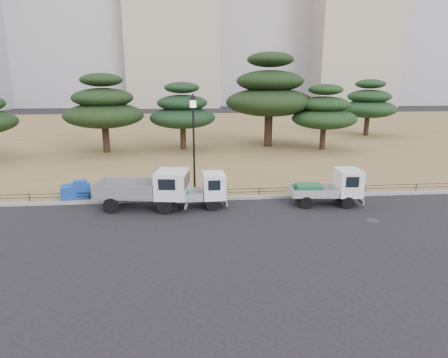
{
  "coord_description": "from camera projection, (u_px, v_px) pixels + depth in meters",
  "views": [
    {
      "loc": [
        -1.75,
        -16.48,
        6.11
      ],
      "look_at": [
        0.0,
        2.0,
        1.3
      ],
      "focal_mm": 30.0,
      "sensor_mm": 36.0,
      "label": 1
    }
  ],
  "objects": [
    {
      "name": "curb",
      "position": [
        223.0,
        198.0,
        20.06
      ],
      "size": [
        120.0,
        0.25,
        0.16
      ],
      "primitive_type": "cube",
      "color": "gray",
      "rests_on": "ground"
    },
    {
      "name": "truck_kei_front",
      "position": [
        198.0,
        191.0,
        18.66
      ],
      "size": [
        3.34,
        1.57,
        1.73
      ],
      "rotation": [
        0.0,
        0.0,
        0.05
      ],
      "color": "black",
      "rests_on": "ground"
    },
    {
      "name": "ground",
      "position": [
        228.0,
        216.0,
        17.57
      ],
      "size": [
        220.0,
        220.0,
        0.0
      ],
      "primitive_type": "plane",
      "color": "black"
    },
    {
      "name": "pipe_fence",
      "position": [
        223.0,
        191.0,
        20.11
      ],
      "size": [
        38.0,
        0.04,
        0.4
      ],
      "color": "black",
      "rests_on": "lawn"
    },
    {
      "name": "truck_kei_rear",
      "position": [
        331.0,
        187.0,
        19.09
      ],
      "size": [
        3.62,
        1.79,
        1.84
      ],
      "rotation": [
        0.0,
        0.0,
        -0.09
      ],
      "color": "black",
      "rests_on": "ground"
    },
    {
      "name": "tarp_pile",
      "position": [
        77.0,
        191.0,
        19.85
      ],
      "size": [
        1.63,
        1.34,
        0.96
      ],
      "rotation": [
        0.0,
        0.0,
        0.22
      ],
      "color": "#1542A5",
      "rests_on": "lawn"
    },
    {
      "name": "pine_east_near",
      "position": [
        324.0,
        112.0,
        33.45
      ],
      "size": [
        5.76,
        5.76,
        5.82
      ],
      "color": "black",
      "rests_on": "lawn"
    },
    {
      "name": "tower_east",
      "position": [
        352.0,
        9.0,
        94.23
      ],
      "size": [
        20.0,
        18.0,
        48.0
      ],
      "primitive_type": "cube",
      "color": "#AAA08C",
      "rests_on": "ground"
    },
    {
      "name": "manhole",
      "position": [
        373.0,
        221.0,
        17.01
      ],
      "size": [
        0.6,
        0.6,
        0.01
      ],
      "primitive_type": "cylinder",
      "color": "#2D2D30",
      "rests_on": "ground"
    },
    {
      "name": "pine_west_near",
      "position": [
        104.0,
        107.0,
        31.86
      ],
      "size": [
        6.73,
        6.73,
        6.73
      ],
      "color": "black",
      "rests_on": "lawn"
    },
    {
      "name": "lawn",
      "position": [
        203.0,
        132.0,
        47.04
      ],
      "size": [
        120.0,
        56.0,
        0.15
      ],
      "primitive_type": "cube",
      "color": "olive",
      "rests_on": "ground"
    },
    {
      "name": "pine_east_far",
      "position": [
        369.0,
        103.0,
        42.38
      ],
      "size": [
        6.28,
        6.28,
        6.31
      ],
      "color": "black",
      "rests_on": "lawn"
    },
    {
      "name": "pine_center_right",
      "position": [
        269.0,
        93.0,
        34.77
      ],
      "size": [
        8.15,
        8.15,
        8.65
      ],
      "color": "black",
      "rests_on": "lawn"
    },
    {
      "name": "truck_large",
      "position": [
        148.0,
        188.0,
        18.42
      ],
      "size": [
        4.65,
        2.37,
        1.94
      ],
      "rotation": [
        0.0,
        0.0,
        -0.15
      ],
      "color": "black",
      "rests_on": "ground"
    },
    {
      "name": "street_lamp",
      "position": [
        194.0,
        130.0,
        19.29
      ],
      "size": [
        0.48,
        0.48,
        5.32
      ],
      "color": "black",
      "rests_on": "lawn"
    },
    {
      "name": "pine_center_left",
      "position": [
        182.0,
        111.0,
        33.43
      ],
      "size": [
        5.89,
        5.89,
        5.99
      ],
      "color": "black",
      "rests_on": "lawn"
    }
  ]
}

